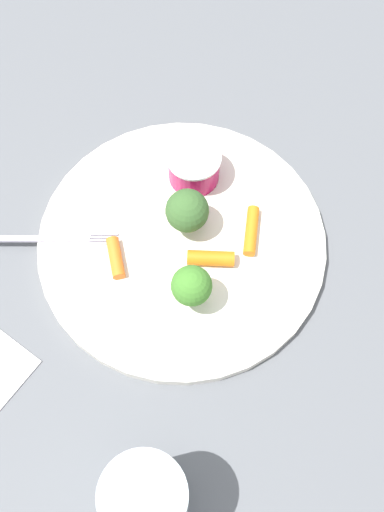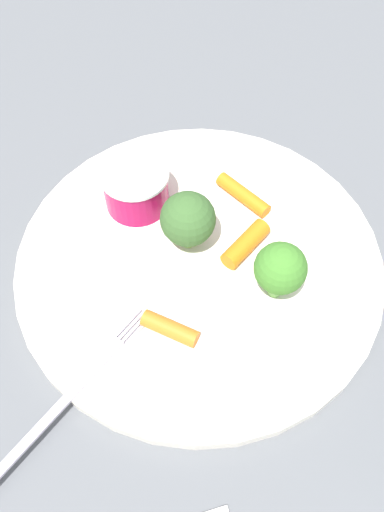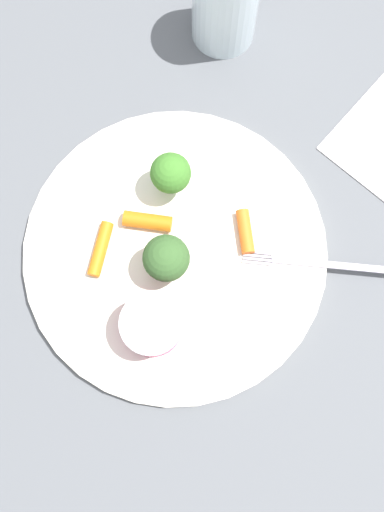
{
  "view_description": "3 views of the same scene",
  "coord_description": "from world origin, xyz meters",
  "px_view_note": "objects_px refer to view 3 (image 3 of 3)",
  "views": [
    {
      "loc": [
        -0.27,
        -0.11,
        0.58
      ],
      "look_at": [
        -0.02,
        -0.02,
        0.02
      ],
      "focal_mm": 43.26,
      "sensor_mm": 36.0,
      "label": 1
    },
    {
      "loc": [
        -0.2,
        0.13,
        0.37
      ],
      "look_at": [
        -0.0,
        0.01,
        0.03
      ],
      "focal_mm": 37.16,
      "sensor_mm": 36.0,
      "label": 2
    },
    {
      "loc": [
        0.12,
        0.07,
        0.58
      ],
      "look_at": [
        -0.0,
        0.02,
        0.02
      ],
      "focal_mm": 42.05,
      "sensor_mm": 36.0,
      "label": 3
    }
  ],
  "objects_px": {
    "broccoli_floret_1": "(167,259)",
    "carrot_stick_0": "(101,249)",
    "drinking_glass": "(225,2)",
    "carrot_stick_1": "(245,232)",
    "sauce_cup": "(152,326)",
    "broccoli_floret_0": "(171,173)",
    "fork": "(334,265)",
    "carrot_stick_2": "(148,221)",
    "plate": "(175,252)"
  },
  "relations": [
    {
      "from": "broccoli_floret_1",
      "to": "drinking_glass",
      "type": "height_order",
      "value": "drinking_glass"
    },
    {
      "from": "broccoli_floret_0",
      "to": "plate",
      "type": "bearing_deg",
      "value": 28.54
    },
    {
      "from": "sauce_cup",
      "to": "carrot_stick_2",
      "type": "bearing_deg",
      "value": -150.87
    },
    {
      "from": "sauce_cup",
      "to": "carrot_stick_0",
      "type": "bearing_deg",
      "value": -120.18
    },
    {
      "from": "carrot_stick_1",
      "to": "drinking_glass",
      "type": "relative_size",
      "value": 0.43
    },
    {
      "from": "carrot_stick_2",
      "to": "broccoli_floret_0",
      "type": "bearing_deg",
      "value": 174.83
    },
    {
      "from": "carrot_stick_2",
      "to": "drinking_glass",
      "type": "height_order",
      "value": "drinking_glass"
    },
    {
      "from": "broccoli_floret_0",
      "to": "fork",
      "type": "bearing_deg",
      "value": 87.94
    },
    {
      "from": "plate",
      "to": "fork",
      "type": "relative_size",
      "value": 1.69
    },
    {
      "from": "sauce_cup",
      "to": "fork",
      "type": "distance_m",
      "value": 0.18
    },
    {
      "from": "sauce_cup",
      "to": "drinking_glass",
      "type": "xyz_separation_m",
      "value": [
        -0.32,
        -0.08,
        0.02
      ]
    },
    {
      "from": "broccoli_floret_1",
      "to": "carrot_stick_0",
      "type": "distance_m",
      "value": 0.07
    },
    {
      "from": "broccoli_floret_0",
      "to": "carrot_stick_0",
      "type": "height_order",
      "value": "broccoli_floret_0"
    },
    {
      "from": "sauce_cup",
      "to": "carrot_stick_1",
      "type": "distance_m",
      "value": 0.13
    },
    {
      "from": "fork",
      "to": "broccoli_floret_1",
      "type": "bearing_deg",
      "value": -64.34
    },
    {
      "from": "broccoli_floret_0",
      "to": "carrot_stick_1",
      "type": "bearing_deg",
      "value": 80.87
    },
    {
      "from": "sauce_cup",
      "to": "carrot_stick_1",
      "type": "bearing_deg",
      "value": 161.81
    },
    {
      "from": "carrot_stick_0",
      "to": "broccoli_floret_0",
      "type": "bearing_deg",
      "value": 159.78
    },
    {
      "from": "broccoli_floret_1",
      "to": "fork",
      "type": "height_order",
      "value": "broccoli_floret_1"
    },
    {
      "from": "plate",
      "to": "carrot_stick_2",
      "type": "height_order",
      "value": "carrot_stick_2"
    },
    {
      "from": "broccoli_floret_1",
      "to": "carrot_stick_2",
      "type": "height_order",
      "value": "broccoli_floret_1"
    },
    {
      "from": "plate",
      "to": "carrot_stick_2",
      "type": "xyz_separation_m",
      "value": [
        -0.01,
        -0.04,
        0.01
      ]
    },
    {
      "from": "drinking_glass",
      "to": "carrot_stick_1",
      "type": "bearing_deg",
      "value": 29.86
    },
    {
      "from": "broccoli_floret_0",
      "to": "carrot_stick_1",
      "type": "xyz_separation_m",
      "value": [
        0.01,
        0.09,
        -0.03
      ]
    },
    {
      "from": "broccoli_floret_0",
      "to": "broccoli_floret_1",
      "type": "distance_m",
      "value": 0.08
    },
    {
      "from": "plate",
      "to": "carrot_stick_2",
      "type": "relative_size",
      "value": 6.3
    },
    {
      "from": "carrot_stick_0",
      "to": "fork",
      "type": "xyz_separation_m",
      "value": [
        -0.08,
        0.21,
        -0.0
      ]
    },
    {
      "from": "carrot_stick_0",
      "to": "carrot_stick_1",
      "type": "height_order",
      "value": "same"
    },
    {
      "from": "broccoli_floret_0",
      "to": "carrot_stick_0",
      "type": "xyz_separation_m",
      "value": [
        0.09,
        -0.03,
        -0.03
      ]
    },
    {
      "from": "drinking_glass",
      "to": "sauce_cup",
      "type": "bearing_deg",
      "value": 13.2
    },
    {
      "from": "carrot_stick_0",
      "to": "drinking_glass",
      "type": "bearing_deg",
      "value": 179.32
    },
    {
      "from": "carrot_stick_2",
      "to": "fork",
      "type": "xyz_separation_m",
      "value": [
        -0.04,
        0.18,
        -0.01
      ]
    },
    {
      "from": "sauce_cup",
      "to": "broccoli_floret_0",
      "type": "relative_size",
      "value": 1.05
    },
    {
      "from": "plate",
      "to": "broccoli_floret_1",
      "type": "xyz_separation_m",
      "value": [
        0.02,
        0.0,
        0.04
      ]
    },
    {
      "from": "sauce_cup",
      "to": "drinking_glass",
      "type": "height_order",
      "value": "drinking_glass"
    },
    {
      "from": "plate",
      "to": "carrot_stick_0",
      "type": "relative_size",
      "value": 5.55
    },
    {
      "from": "plate",
      "to": "carrot_stick_0",
      "type": "xyz_separation_m",
      "value": [
        0.03,
        -0.06,
        0.01
      ]
    },
    {
      "from": "sauce_cup",
      "to": "carrot_stick_1",
      "type": "xyz_separation_m",
      "value": [
        -0.12,
        0.04,
        -0.01
      ]
    },
    {
      "from": "sauce_cup",
      "to": "broccoli_floret_1",
      "type": "height_order",
      "value": "broccoli_floret_1"
    },
    {
      "from": "plate",
      "to": "sauce_cup",
      "type": "height_order",
      "value": "sauce_cup"
    },
    {
      "from": "plate",
      "to": "carrot_stick_1",
      "type": "relative_size",
      "value": 6.87
    },
    {
      "from": "carrot_stick_2",
      "to": "drinking_glass",
      "type": "bearing_deg",
      "value": -173.74
    },
    {
      "from": "carrot_stick_2",
      "to": "plate",
      "type": "bearing_deg",
      "value": 69.57
    },
    {
      "from": "carrot_stick_0",
      "to": "fork",
      "type": "distance_m",
      "value": 0.23
    },
    {
      "from": "plate",
      "to": "broccoli_floret_1",
      "type": "relative_size",
      "value": 5.47
    },
    {
      "from": "carrot_stick_1",
      "to": "drinking_glass",
      "type": "height_order",
      "value": "drinking_glass"
    },
    {
      "from": "sauce_cup",
      "to": "broccoli_floret_0",
      "type": "bearing_deg",
      "value": -161.17
    },
    {
      "from": "sauce_cup",
      "to": "fork",
      "type": "height_order",
      "value": "sauce_cup"
    },
    {
      "from": "carrot_stick_0",
      "to": "drinking_glass",
      "type": "distance_m",
      "value": 0.28
    },
    {
      "from": "drinking_glass",
      "to": "broccoli_floret_0",
      "type": "bearing_deg",
      "value": 8.97
    }
  ]
}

